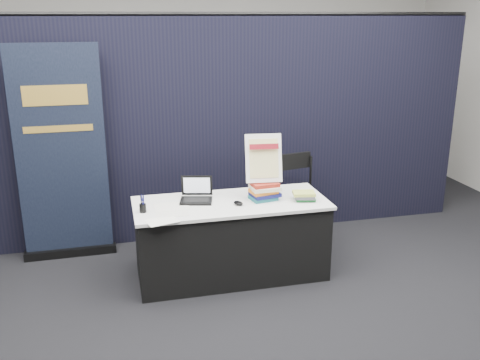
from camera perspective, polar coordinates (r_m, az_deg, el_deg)
name	(u,v)px	position (r m, az deg, el deg)	size (l,w,h in m)	color
floor	(245,303)	(4.81, 0.57, -12.94)	(8.00, 8.00, 0.00)	black
wall_back	(178,61)	(8.11, -6.60, 12.48)	(8.00, 0.02, 3.50)	#BAB6AF
drape_partition	(209,131)	(5.85, -3.31, 5.23)	(6.00, 0.08, 2.40)	black
display_table	(231,239)	(5.12, -0.96, -6.26)	(1.80, 0.75, 0.75)	black
laptop	(195,195)	(5.00, -4.79, -1.62)	(0.33, 0.30, 0.22)	black
mouse	(238,203)	(4.89, -0.19, -2.48)	(0.07, 0.11, 0.03)	black
brochure_left	(162,221)	(4.57, -8.33, -4.34)	(0.26, 0.18, 0.00)	white
brochure_mid	(172,213)	(4.74, -7.29, -3.47)	(0.29, 0.20, 0.00)	silver
brochure_right	(171,206)	(4.89, -7.32, -2.81)	(0.31, 0.22, 0.00)	silver
pen_cup	(143,208)	(4.78, -10.33, -2.97)	(0.06, 0.06, 0.08)	black
book_stack_tall	(264,191)	(5.01, 2.59, -1.19)	(0.27, 0.22, 0.17)	#1A5C64
book_stack_short	(304,196)	(5.04, 6.88, -1.69)	(0.22, 0.18, 0.08)	#1A622B
info_sign	(264,159)	(4.95, 2.54, 2.28)	(0.35, 0.18, 0.46)	black
pullup_banner	(63,167)	(5.61, -18.40, 1.30)	(0.92, 0.11, 2.17)	black
stacking_chair	(297,198)	(5.68, 6.07, -1.95)	(0.53, 0.53, 1.00)	black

